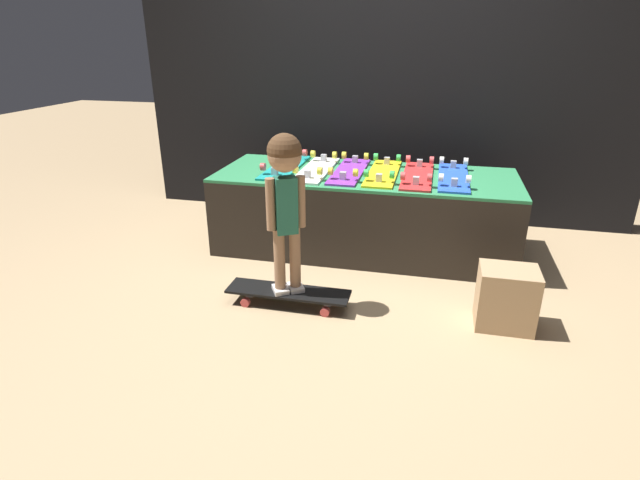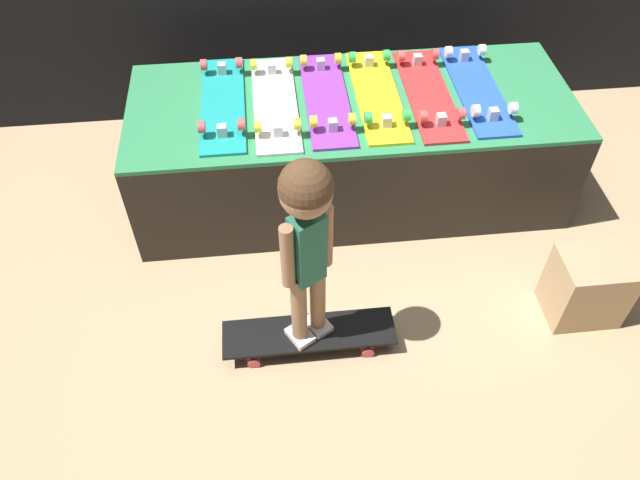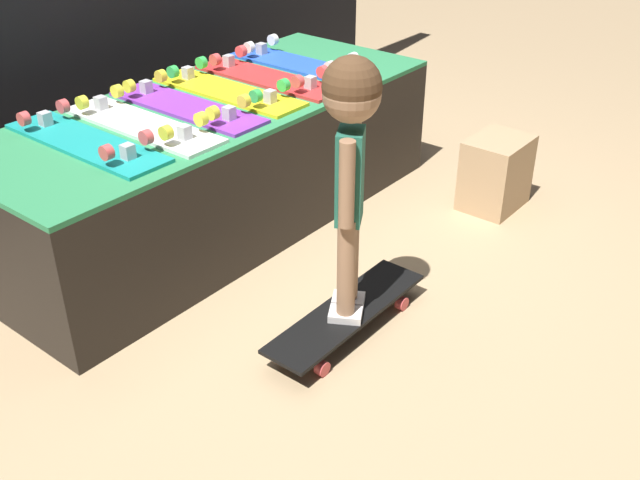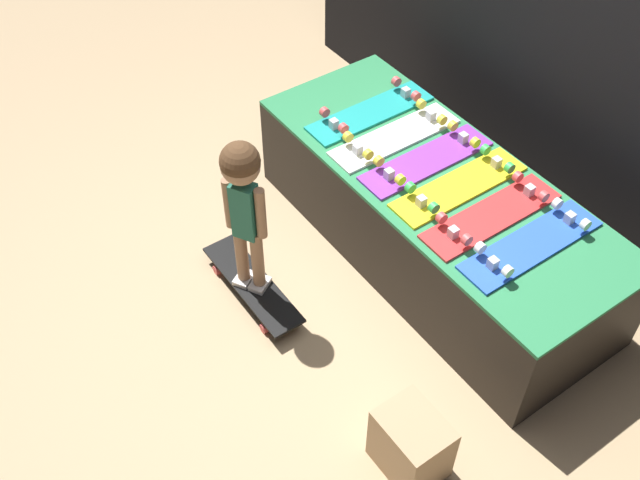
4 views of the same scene
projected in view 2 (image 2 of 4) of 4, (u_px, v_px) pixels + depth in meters
The scene contains 11 objects.
ground_plane at pixel (365, 273), 2.90m from camera, with size 16.00×16.00×0.00m, color tan.
display_rack at pixel (350, 147), 3.09m from camera, with size 2.08×0.81×0.56m.
skateboard_teal_on_rack at pixel (223, 102), 2.85m from camera, with size 0.20×0.74×0.09m.
skateboard_white_on_rack at pixel (275, 102), 2.85m from camera, with size 0.20×0.74×0.09m.
skateboard_purple_on_rack at pixel (326, 97), 2.87m from camera, with size 0.20×0.74×0.09m.
skateboard_yellow_on_rack at pixel (377, 93), 2.89m from camera, with size 0.20×0.74×0.09m.
skateboard_red_on_rack at pixel (428, 92), 2.90m from camera, with size 0.20×0.74×0.09m.
skateboard_blue_on_rack at pixel (477, 87), 2.93m from camera, with size 0.20×0.74×0.09m.
skateboard_on_floor at pixel (309, 334), 2.59m from camera, with size 0.72×0.19×0.09m.
child at pixel (307, 226), 2.11m from camera, with size 0.21×0.18×0.90m.
storage_box at pixel (587, 287), 2.64m from camera, with size 0.30×0.23×0.33m.
Camera 2 is at (-0.41, -1.82, 2.25)m, focal length 35.00 mm.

